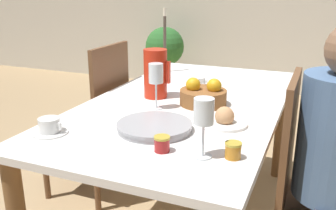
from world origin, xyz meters
The scene contains 15 objects.
dining_table centered at (0.00, 0.00, 0.63)m, with size 0.90×1.70×0.73m.
chair_person_side centered at (0.63, -0.28, 0.50)m, with size 0.42×0.42×0.96m.
chair_opposite centered at (-0.63, 0.12, 0.50)m, with size 0.42×0.42×0.96m.
red_pitcher centered at (-0.17, -0.01, 0.85)m, with size 0.14×0.12×0.25m.
wine_glass_water centered at (-0.09, -0.18, 0.89)m, with size 0.07×0.07×0.21m.
wine_glass_juice centered at (0.26, -0.59, 0.88)m, with size 0.07×0.07×0.20m.
teacup_near_person centered at (-0.34, -0.62, 0.76)m, with size 0.14×0.14×0.06m.
teacup_across centered at (-0.03, 0.24, 0.76)m, with size 0.14×0.14×0.06m.
serving_tray centered at (0.02, -0.43, 0.75)m, with size 0.30×0.30×0.03m.
bread_plate centered at (0.26, -0.27, 0.75)m, with size 0.19×0.19×0.08m.
jam_jar_amber centered at (0.12, -0.60, 0.76)m, with size 0.06×0.06×0.06m.
jam_jar_red centered at (0.36, -0.56, 0.76)m, with size 0.06×0.06×0.06m.
fruit_bowl centered at (0.09, -0.04, 0.78)m, with size 0.22×0.22×0.13m.
candlestick_tall centered at (-0.36, 0.55, 0.90)m, with size 0.06×0.06×0.41m.
potted_plant centered at (-1.21, 2.55, 0.52)m, with size 0.48×0.48×0.80m.
Camera 1 is at (0.59, -1.69, 1.28)m, focal length 40.00 mm.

